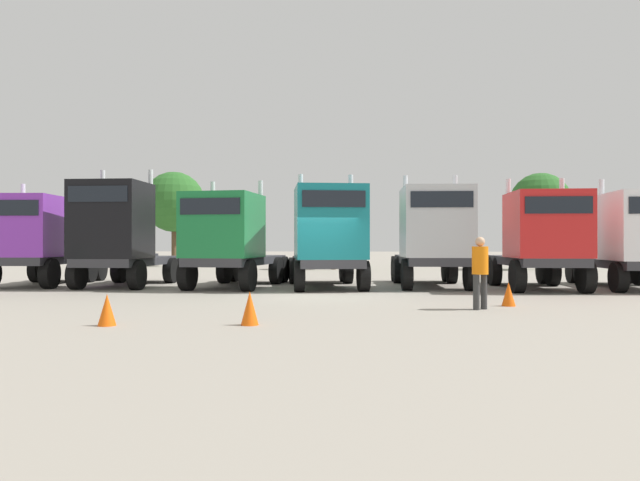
% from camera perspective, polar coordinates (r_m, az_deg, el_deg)
% --- Properties ---
extents(ground, '(200.00, 200.00, 0.00)m').
position_cam_1_polar(ground, '(18.17, -0.19, -5.48)').
color(ground, gray).
extents(semi_truck_purple, '(2.88, 6.01, 4.02)m').
position_cam_1_polar(semi_truck_purple, '(24.56, -26.36, 0.18)').
color(semi_truck_purple, '#333338').
rests_on(semi_truck_purple, ground).
extents(semi_truck_black, '(2.61, 5.94, 4.47)m').
position_cam_1_polar(semi_truck_black, '(22.70, -19.29, 0.61)').
color(semi_truck_black, '#333338').
rests_on(semi_truck_black, ground).
extents(semi_truck_green, '(3.23, 6.34, 4.01)m').
position_cam_1_polar(semi_truck_green, '(21.29, -8.98, 0.18)').
color(semi_truck_green, '#333338').
rests_on(semi_truck_green, ground).
extents(semi_truck_teal, '(3.46, 6.59, 4.24)m').
position_cam_1_polar(semi_truck_teal, '(20.79, 0.80, 0.46)').
color(semi_truck_teal, '#333338').
rests_on(semi_truck_teal, ground).
extents(semi_truck_silver, '(2.65, 6.10, 4.26)m').
position_cam_1_polar(semi_truck_silver, '(21.64, 11.20, 0.51)').
color(semi_truck_silver, '#333338').
rests_on(semi_truck_silver, ground).
extents(semi_truck_red, '(2.60, 5.78, 4.00)m').
position_cam_1_polar(semi_truck_red, '(21.56, 21.07, 0.15)').
color(semi_truck_red, '#333338').
rests_on(semi_truck_red, ground).
extents(semi_truck_white, '(2.86, 6.17, 4.00)m').
position_cam_1_polar(semi_truck_white, '(23.09, 29.02, 0.10)').
color(semi_truck_white, '#333338').
rests_on(semi_truck_white, ground).
extents(visitor_in_hivis, '(0.56, 0.56, 1.81)m').
position_cam_1_polar(visitor_in_hivis, '(14.84, 15.59, -2.57)').
color(visitor_in_hivis, '#333333').
rests_on(visitor_in_hivis, ground).
extents(traffic_cone_near, '(0.36, 0.36, 0.68)m').
position_cam_1_polar(traffic_cone_near, '(11.71, -6.98, -6.68)').
color(traffic_cone_near, '#F2590C').
rests_on(traffic_cone_near, ground).
extents(traffic_cone_mid, '(0.36, 0.36, 0.63)m').
position_cam_1_polar(traffic_cone_mid, '(12.31, -20.37, -6.46)').
color(traffic_cone_mid, '#F2590C').
rests_on(traffic_cone_mid, ground).
extents(traffic_cone_far, '(0.36, 0.36, 0.63)m').
position_cam_1_polar(traffic_cone_far, '(15.92, 18.19, -5.07)').
color(traffic_cone_far, '#F2590C').
rests_on(traffic_cone_far, ground).
extents(oak_far_left, '(4.36, 4.36, 6.83)m').
position_cam_1_polar(oak_far_left, '(42.93, -14.27, 3.71)').
color(oak_far_left, '#4C3823').
rests_on(oak_far_left, ground).
extents(oak_far_centre, '(2.80, 2.80, 4.89)m').
position_cam_1_polar(oak_far_centre, '(36.48, 1.33, 2.56)').
color(oak_far_centre, '#4C3823').
rests_on(oak_far_centre, ground).
extents(oak_far_right, '(3.76, 3.76, 6.09)m').
position_cam_1_polar(oak_far_right, '(38.83, 21.00, 3.49)').
color(oak_far_right, '#4C3823').
rests_on(oak_far_right, ground).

